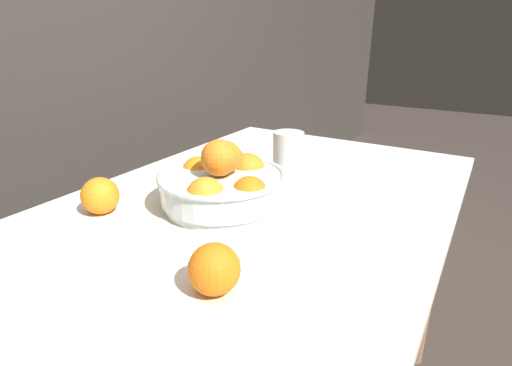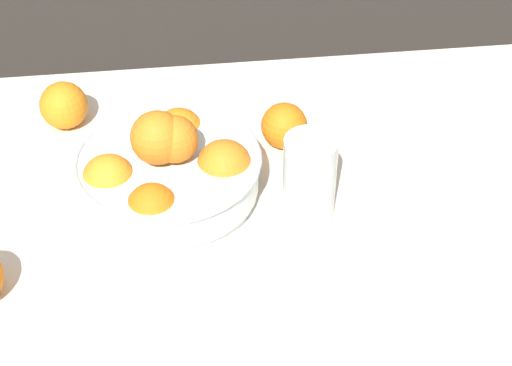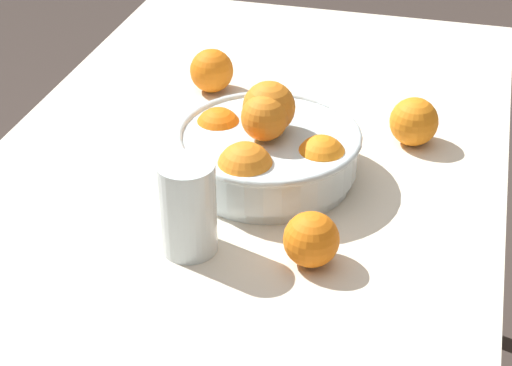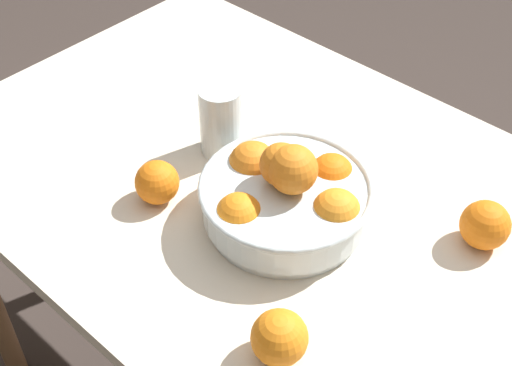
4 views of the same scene
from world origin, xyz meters
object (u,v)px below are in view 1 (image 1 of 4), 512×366
Objects in this scene: juice_glass at (288,160)px; orange_loose_front at (100,196)px; orange_loose_aside at (231,160)px; orange_loose_near_bowl at (214,269)px; fruit_bowl at (223,184)px.

juice_glass is 0.45m from orange_loose_front.
juice_glass reaches higher than orange_loose_aside.
juice_glass is at bearing 13.78° from orange_loose_near_bowl.
fruit_bowl is 3.76× the size of orange_loose_aside.
juice_glass is 0.48m from orange_loose_near_bowl.
fruit_bowl is at bearing 33.00° from orange_loose_near_bowl.
juice_glass is at bearing -35.48° from orange_loose_front.
fruit_bowl is 0.22m from orange_loose_aside.
juice_glass reaches higher than orange_loose_near_bowl.
orange_loose_aside is at bearing 29.79° from fruit_bowl.
fruit_bowl is 3.56× the size of orange_loose_near_bowl.
juice_glass is 1.79× the size of orange_loose_aside.
juice_glass is 1.69× the size of orange_loose_near_bowl.
fruit_bowl is at bearing -150.21° from orange_loose_aside.
juice_glass is at bearing -15.64° from fruit_bowl.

